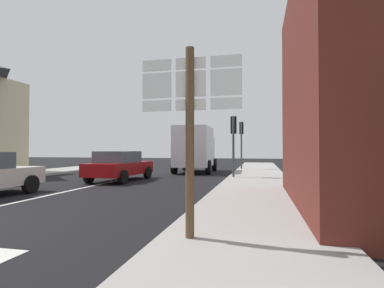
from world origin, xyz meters
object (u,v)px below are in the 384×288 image
(sedan_far, at_px, (120,166))
(traffic_light_far_right, at_px, (241,135))
(delivery_truck, at_px, (195,148))
(traffic_light_near_right, at_px, (234,133))
(route_sign_post, at_px, (190,121))

(sedan_far, bearing_deg, traffic_light_far_right, 58.40)
(sedan_far, xyz_separation_m, delivery_truck, (2.51, 6.20, 0.89))
(delivery_truck, height_order, traffic_light_near_right, traffic_light_near_right)
(sedan_far, height_order, route_sign_post, route_sign_post)
(traffic_light_near_right, bearing_deg, sedan_far, -160.06)
(sedan_far, xyz_separation_m, traffic_light_near_right, (5.47, 1.98, 1.68))
(traffic_light_near_right, bearing_deg, traffic_light_far_right, 90.00)
(delivery_truck, xyz_separation_m, traffic_light_far_right, (2.96, 2.69, 1.03))
(sedan_far, height_order, delivery_truck, delivery_truck)
(route_sign_post, bearing_deg, traffic_light_far_right, 90.75)
(traffic_light_near_right, xyz_separation_m, traffic_light_far_right, (-0.00, 6.90, 0.24))
(traffic_light_far_right, bearing_deg, delivery_truck, -137.76)
(delivery_truck, bearing_deg, traffic_light_far_right, 42.24)
(sedan_far, distance_m, traffic_light_far_right, 10.61)
(sedan_far, bearing_deg, traffic_light_near_right, 19.94)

